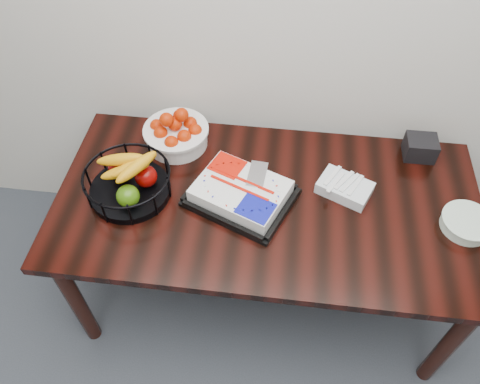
# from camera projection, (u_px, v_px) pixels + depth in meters

# --- Properties ---
(table) EXTENTS (1.80, 0.90, 0.75)m
(table) POSITION_uv_depth(u_px,v_px,m) (267.00, 212.00, 2.04)
(table) COLOR black
(table) RESTS_ON ground
(cake_tray) EXTENTS (0.51, 0.46, 0.09)m
(cake_tray) POSITION_uv_depth(u_px,v_px,m) (241.00, 193.00, 1.95)
(cake_tray) COLOR black
(cake_tray) RESTS_ON table
(tangerine_bowl) EXTENTS (0.30, 0.30, 0.19)m
(tangerine_bowl) POSITION_uv_depth(u_px,v_px,m) (176.00, 130.00, 2.13)
(tangerine_bowl) COLOR white
(tangerine_bowl) RESTS_ON table
(fruit_basket) EXTENTS (0.36, 0.36, 0.19)m
(fruit_basket) POSITION_uv_depth(u_px,v_px,m) (128.00, 181.00, 1.94)
(fruit_basket) COLOR black
(fruit_basket) RESTS_ON table
(plate_stack) EXTENTS (0.21, 0.21, 0.05)m
(plate_stack) POSITION_uv_depth(u_px,v_px,m) (466.00, 223.00, 1.87)
(plate_stack) COLOR white
(plate_stack) RESTS_ON table
(fork_bag) EXTENTS (0.26, 0.22, 0.06)m
(fork_bag) POSITION_uv_depth(u_px,v_px,m) (345.00, 187.00, 1.98)
(fork_bag) COLOR silver
(fork_bag) RESTS_ON table
(napkin_box) EXTENTS (0.14, 0.12, 0.10)m
(napkin_box) POSITION_uv_depth(u_px,v_px,m) (420.00, 147.00, 2.11)
(napkin_box) COLOR black
(napkin_box) RESTS_ON table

